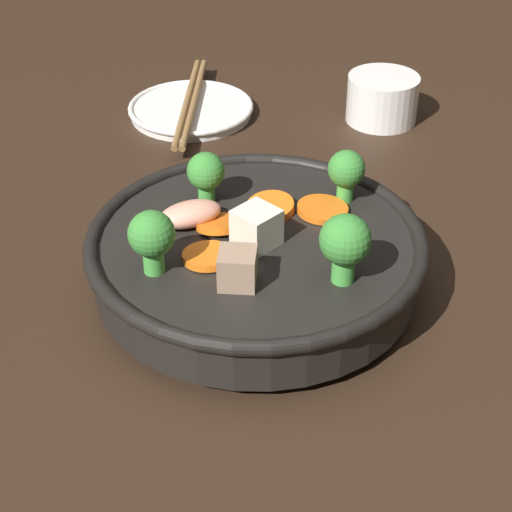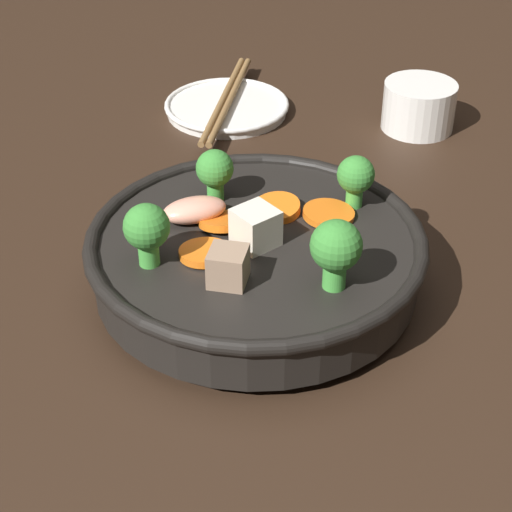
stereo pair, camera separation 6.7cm
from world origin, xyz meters
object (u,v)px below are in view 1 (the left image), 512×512
Objects in this scene: stirfry_bowl at (256,253)px; side_saucer at (191,109)px; tea_cup at (382,98)px; chopsticks_pair at (191,101)px.

side_saucer is at bearing 98.31° from stirfry_bowl.
side_saucer is at bearing 172.50° from tea_cup.
chopsticks_pair is (0.00, 0.00, 0.01)m from side_saucer.
tea_cup is at bearing -7.50° from chopsticks_pair.
stirfry_bowl is 1.20× the size of chopsticks_pair.
tea_cup is 0.35× the size of chopsticks_pair.
chopsticks_pair reaches higher than side_saucer.
side_saucer is (-0.05, 0.33, -0.03)m from stirfry_bowl.
stirfry_bowl reaches higher than side_saucer.
tea_cup is (0.21, -0.03, 0.02)m from side_saucer.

